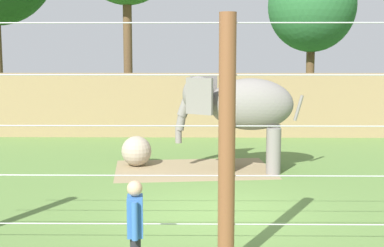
# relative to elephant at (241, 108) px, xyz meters

# --- Properties ---
(ground_plane) EXTENTS (120.00, 120.00, 0.00)m
(ground_plane) POSITION_rel_elephant_xyz_m (-0.86, -4.21, -1.82)
(ground_plane) COLOR #5B7F3D
(dirt_patch) EXTENTS (4.86, 3.46, 0.01)m
(dirt_patch) POSITION_rel_elephant_xyz_m (-1.37, 0.07, -1.81)
(dirt_patch) COLOR #937F5B
(dirt_patch) RESTS_ON ground
(embankment_wall) EXTENTS (36.00, 1.80, 2.51)m
(embankment_wall) POSITION_rel_elephant_xyz_m (-0.86, 6.85, -0.56)
(embankment_wall) COLOR #997F56
(embankment_wall) RESTS_ON ground
(elephant) EXTENTS (3.69, 1.69, 2.74)m
(elephant) POSITION_rel_elephant_xyz_m (0.00, 0.00, 0.00)
(elephant) COLOR gray
(elephant) RESTS_ON ground
(enrichment_ball) EXTENTS (0.91, 0.91, 0.91)m
(enrichment_ball) POSITION_rel_elephant_xyz_m (-3.10, 0.54, -1.36)
(enrichment_ball) COLOR tan
(enrichment_ball) RESTS_ON ground
(cable_fence) EXTENTS (12.04, 0.27, 4.07)m
(cable_fence) POSITION_rel_elephant_xyz_m (-0.83, -7.26, 0.22)
(cable_fence) COLOR brown
(cable_fence) RESTS_ON ground
(zookeeper) EXTENTS (0.25, 0.58, 1.67)m
(zookeeper) POSITION_rel_elephant_xyz_m (-2.11, -8.20, -0.89)
(zookeeper) COLOR #232328
(zookeeper) RESTS_ON ground
(tree_far_right) EXTENTS (4.57, 4.57, 8.17)m
(tree_far_right) POSITION_rel_elephant_xyz_m (4.69, 13.46, 3.93)
(tree_far_right) COLOR brown
(tree_far_right) RESTS_ON ground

